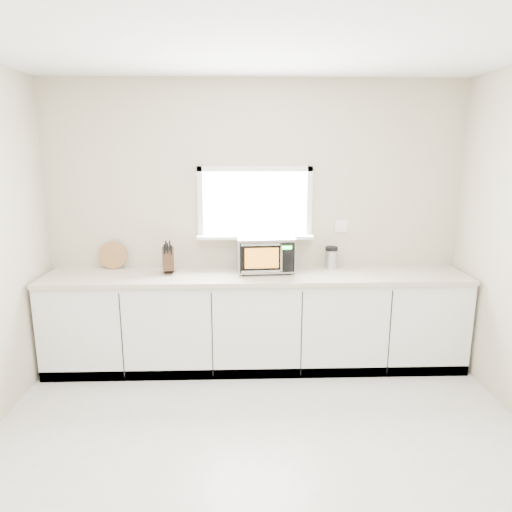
{
  "coord_description": "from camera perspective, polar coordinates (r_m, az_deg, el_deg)",
  "views": [
    {
      "loc": [
        -0.13,
        -2.41,
        2.03
      ],
      "look_at": [
        -0.0,
        1.55,
        1.12
      ],
      "focal_mm": 32.0,
      "sensor_mm": 36.0,
      "label": 1
    }
  ],
  "objects": [
    {
      "name": "ground",
      "position": [
        3.15,
        1.1,
        -27.15
      ],
      "size": [
        4.0,
        4.0,
        0.0
      ],
      "primitive_type": "plane",
      "color": "beige",
      "rests_on": "ground"
    },
    {
      "name": "back_wall",
      "position": [
        4.46,
        -0.13,
        4.28
      ],
      "size": [
        4.0,
        0.17,
        2.7
      ],
      "color": "#BCB295",
      "rests_on": "ground"
    },
    {
      "name": "cabinets",
      "position": [
        4.41,
        -0.01,
        -8.25
      ],
      "size": [
        3.92,
        0.6,
        0.88
      ],
      "primitive_type": "cube",
      "color": "white",
      "rests_on": "ground"
    },
    {
      "name": "countertop",
      "position": [
        4.26,
        -0.01,
        -2.52
      ],
      "size": [
        3.92,
        0.64,
        0.04
      ],
      "primitive_type": "cube",
      "color": "beige",
      "rests_on": "cabinets"
    },
    {
      "name": "microwave",
      "position": [
        4.33,
        1.1,
        0.4
      ],
      "size": [
        0.55,
        0.45,
        0.34
      ],
      "rotation": [
        0.0,
        0.0,
        0.07
      ],
      "color": "black",
      "rests_on": "countertop"
    },
    {
      "name": "knife_block",
      "position": [
        4.34,
        -10.91,
        -0.33
      ],
      "size": [
        0.13,
        0.23,
        0.32
      ],
      "rotation": [
        0.0,
        0.0,
        0.13
      ],
      "color": "#432518",
      "rests_on": "countertop"
    },
    {
      "name": "cutting_board",
      "position": [
        4.63,
        -17.45,
        0.11
      ],
      "size": [
        0.27,
        0.06,
        0.27
      ],
      "primitive_type": "cylinder",
      "rotation": [
        1.4,
        0.0,
        0.0
      ],
      "color": "#AD7142",
      "rests_on": "countertop"
    },
    {
      "name": "coffee_grinder",
      "position": [
        4.51,
        9.39,
        -0.15
      ],
      "size": [
        0.13,
        0.13,
        0.22
      ],
      "rotation": [
        0.0,
        0.0,
        0.03
      ],
      "color": "#A9ACB1",
      "rests_on": "countertop"
    }
  ]
}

